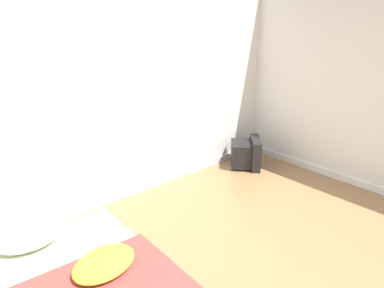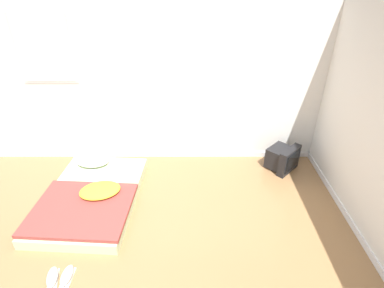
% 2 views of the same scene
% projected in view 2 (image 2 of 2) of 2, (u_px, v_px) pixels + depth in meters
% --- Properties ---
extents(ground_plane, '(20.00, 20.00, 0.00)m').
position_uv_depth(ground_plane, '(109.00, 286.00, 3.16)').
color(ground_plane, '#997047').
extents(wall_back, '(8.32, 0.08, 2.60)m').
position_uv_depth(wall_back, '(136.00, 86.00, 4.71)').
color(wall_back, white).
rests_on(wall_back, ground_plane).
extents(mattress_bed, '(1.36, 1.91, 0.29)m').
position_uv_depth(mattress_bed, '(92.00, 195.00, 4.26)').
color(mattress_bed, beige).
rests_on(mattress_bed, ground_plane).
extents(crt_tv, '(0.59, 0.59, 0.42)m').
position_uv_depth(crt_tv, '(284.00, 158.00, 4.91)').
color(crt_tv, black).
rests_on(crt_tv, ground_plane).
extents(sneaker_pair, '(0.29, 0.29, 0.10)m').
position_uv_depth(sneaker_pair, '(61.00, 276.00, 3.20)').
color(sneaker_pair, silver).
rests_on(sneaker_pair, ground_plane).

